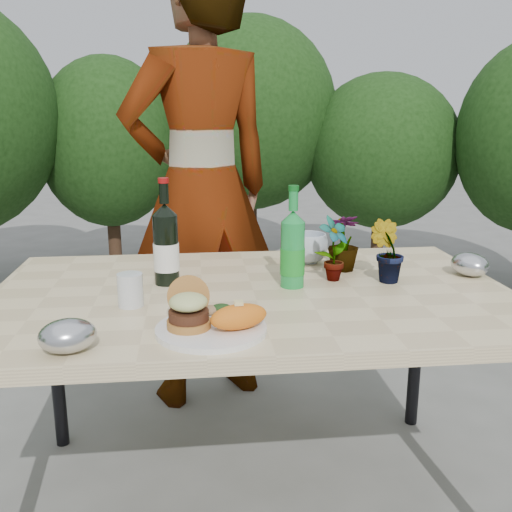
{
  "coord_description": "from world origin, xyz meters",
  "views": [
    {
      "loc": [
        -0.18,
        -1.67,
        1.29
      ],
      "look_at": [
        0.0,
        -0.08,
        0.88
      ],
      "focal_mm": 40.0,
      "sensor_mm": 36.0,
      "label": 1
    }
  ],
  "objects": [
    {
      "name": "ground",
      "position": [
        0.0,
        0.0,
        0.0
      ],
      "size": [
        80.0,
        80.0,
        0.0
      ],
      "primitive_type": "plane",
      "color": "#63635E",
      "rests_on": "ground"
    },
    {
      "name": "patio_table",
      "position": [
        0.0,
        0.0,
        0.69
      ],
      "size": [
        1.6,
        1.0,
        0.75
      ],
      "color": "beige",
      "rests_on": "ground"
    },
    {
      "name": "shrub_hedge",
      "position": [
        -0.04,
        1.62,
        1.12
      ],
      "size": [
        6.76,
        5.17,
        2.06
      ],
      "color": "#382316",
      "rests_on": "ground"
    },
    {
      "name": "dinner_plate",
      "position": [
        -0.14,
        -0.33,
        0.76
      ],
      "size": [
        0.28,
        0.28,
        0.01
      ],
      "primitive_type": "cylinder",
      "color": "white",
      "rests_on": "patio_table"
    },
    {
      "name": "burger_stack",
      "position": [
        -0.2,
        -0.31,
        0.81
      ],
      "size": [
        0.11,
        0.16,
        0.11
      ],
      "color": "#B7722D",
      "rests_on": "dinner_plate"
    },
    {
      "name": "sweet_potato",
      "position": [
        -0.07,
        -0.35,
        0.8
      ],
      "size": [
        0.17,
        0.12,
        0.06
      ],
      "primitive_type": "ellipsoid",
      "rotation": [
        0.0,
        0.0,
        0.35
      ],
      "color": "orange",
      "rests_on": "dinner_plate"
    },
    {
      "name": "grilled_veg",
      "position": [
        -0.12,
        -0.24,
        0.78
      ],
      "size": [
        0.08,
        0.05,
        0.03
      ],
      "color": "olive",
      "rests_on": "dinner_plate"
    },
    {
      "name": "wine_bottle",
      "position": [
        -0.27,
        0.1,
        0.87
      ],
      "size": [
        0.08,
        0.08,
        0.34
      ],
      "rotation": [
        0.0,
        0.0,
        -0.35
      ],
      "color": "black",
      "rests_on": "patio_table"
    },
    {
      "name": "sparkling_water",
      "position": [
        0.13,
        0.03,
        0.87
      ],
      "size": [
        0.08,
        0.08,
        0.32
      ],
      "rotation": [
        0.0,
        0.0,
        0.21
      ],
      "color": "#198B38",
      "rests_on": "patio_table"
    },
    {
      "name": "plastic_cup",
      "position": [
        -0.36,
        -0.11,
        0.8
      ],
      "size": [
        0.07,
        0.07,
        0.09
      ],
      "primitive_type": "cylinder",
      "color": "silver",
      "rests_on": "patio_table"
    },
    {
      "name": "seedling_left",
      "position": [
        0.27,
        0.08,
        0.86
      ],
      "size": [
        0.13,
        0.12,
        0.21
      ],
      "primitive_type": "imported",
      "rotation": [
        0.0,
        0.0,
        0.54
      ],
      "color": "#2A591E",
      "rests_on": "patio_table"
    },
    {
      "name": "seedling_mid",
      "position": [
        0.44,
        0.05,
        0.85
      ],
      "size": [
        0.14,
        0.14,
        0.2
      ],
      "primitive_type": "imported",
      "rotation": [
        0.0,
        0.0,
        2.5
      ],
      "color": "#2B6121",
      "rests_on": "patio_table"
    },
    {
      "name": "seedling_right",
      "position": [
        0.34,
        0.2,
        0.85
      ],
      "size": [
        0.13,
        0.13,
        0.2
      ],
      "primitive_type": "imported",
      "rotation": [
        0.0,
        0.0,
        3.3
      ],
      "color": "#25541D",
      "rests_on": "patio_table"
    },
    {
      "name": "blue_bowl",
      "position": [
        0.24,
        0.31,
        0.8
      ],
      "size": [
        0.14,
        0.14,
        0.11
      ],
      "primitive_type": "imported",
      "rotation": [
        0.0,
        0.0,
        0.03
      ],
      "color": "silver",
      "rests_on": "patio_table"
    },
    {
      "name": "foil_packet_left",
      "position": [
        -0.47,
        -0.41,
        0.79
      ],
      "size": [
        0.15,
        0.14,
        0.08
      ],
      "primitive_type": "ellipsoid",
      "rotation": [
        0.0,
        0.0,
        0.24
      ],
      "color": "#ADAFB4",
      "rests_on": "patio_table"
    },
    {
      "name": "foil_packet_right",
      "position": [
        0.74,
        0.08,
        0.79
      ],
      "size": [
        0.15,
        0.17,
        0.08
      ],
      "primitive_type": "ellipsoid",
      "rotation": [
        0.0,
        0.0,
        2.02
      ],
      "color": "#B1B3B9",
      "rests_on": "patio_table"
    },
    {
      "name": "person",
      "position": [
        -0.14,
        0.79,
        0.96
      ],
      "size": [
        0.83,
        0.7,
        1.92
      ],
      "primitive_type": "imported",
      "rotation": [
        0.0,
        0.0,
        3.54
      ],
      "color": "#8B5845",
      "rests_on": "ground"
    }
  ]
}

